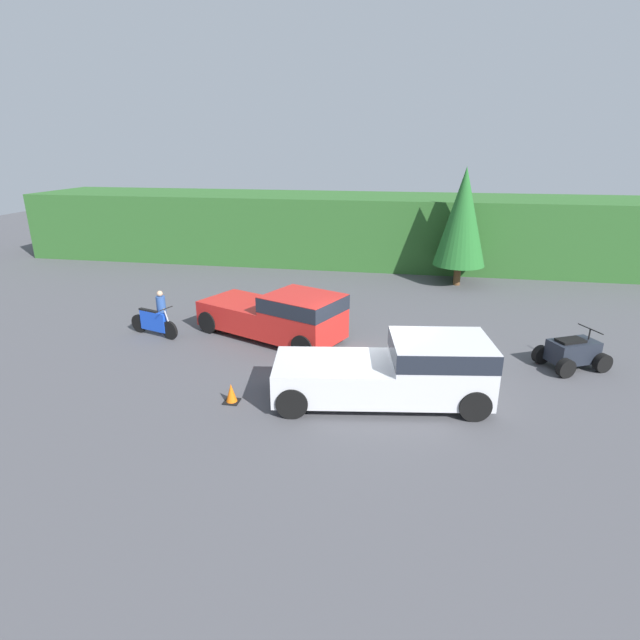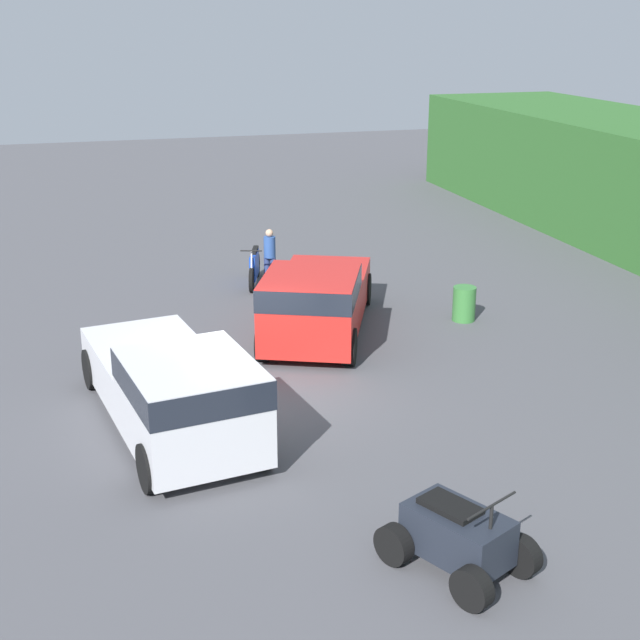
{
  "view_description": "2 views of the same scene",
  "coord_description": "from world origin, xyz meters",
  "px_view_note": "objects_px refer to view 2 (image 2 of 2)",
  "views": [
    {
      "loc": [
        1.22,
        -14.07,
        6.68
      ],
      "look_at": [
        -1.75,
        2.01,
        0.95
      ],
      "focal_mm": 28.0,
      "sensor_mm": 36.0,
      "label": 1
    },
    {
      "loc": [
        16.18,
        -3.17,
        7.42
      ],
      "look_at": [
        -1.75,
        2.01,
        0.95
      ],
      "focal_mm": 50.0,
      "sensor_mm": 36.0,
      "label": 2
    }
  ],
  "objects_px": {
    "pickup_truck_second": "(175,387)",
    "steel_barrel": "(464,304)",
    "quad_atv": "(457,537)",
    "traffic_cone": "(110,344)",
    "rider_person": "(270,255)",
    "pickup_truck_red": "(316,299)",
    "dirt_bike": "(254,267)"
  },
  "relations": [
    {
      "from": "pickup_truck_red",
      "to": "pickup_truck_second",
      "type": "relative_size",
      "value": 0.97
    },
    {
      "from": "steel_barrel",
      "to": "dirt_bike",
      "type": "bearing_deg",
      "value": -136.14
    },
    {
      "from": "pickup_truck_red",
      "to": "rider_person",
      "type": "relative_size",
      "value": 3.63
    },
    {
      "from": "pickup_truck_second",
      "to": "quad_atv",
      "type": "height_order",
      "value": "pickup_truck_second"
    },
    {
      "from": "rider_person",
      "to": "traffic_cone",
      "type": "bearing_deg",
      "value": -13.19
    },
    {
      "from": "pickup_truck_red",
      "to": "rider_person",
      "type": "bearing_deg",
      "value": -155.8
    },
    {
      "from": "pickup_truck_second",
      "to": "rider_person",
      "type": "height_order",
      "value": "pickup_truck_second"
    },
    {
      "from": "rider_person",
      "to": "steel_barrel",
      "type": "bearing_deg",
      "value": 75.67
    },
    {
      "from": "dirt_bike",
      "to": "traffic_cone",
      "type": "height_order",
      "value": "dirt_bike"
    },
    {
      "from": "pickup_truck_second",
      "to": "steel_barrel",
      "type": "relative_size",
      "value": 6.85
    },
    {
      "from": "pickup_truck_red",
      "to": "steel_barrel",
      "type": "relative_size",
      "value": 6.66
    },
    {
      "from": "quad_atv",
      "to": "rider_person",
      "type": "height_order",
      "value": "rider_person"
    },
    {
      "from": "pickup_truck_red",
      "to": "steel_barrel",
      "type": "bearing_deg",
      "value": 115.37
    },
    {
      "from": "traffic_cone",
      "to": "pickup_truck_second",
      "type": "bearing_deg",
      "value": 11.48
    },
    {
      "from": "quad_atv",
      "to": "pickup_truck_second",
      "type": "bearing_deg",
      "value": -175.4
    },
    {
      "from": "pickup_truck_second",
      "to": "dirt_bike",
      "type": "relative_size",
      "value": 2.79
    },
    {
      "from": "dirt_bike",
      "to": "steel_barrel",
      "type": "distance_m",
      "value": 6.39
    },
    {
      "from": "pickup_truck_second",
      "to": "steel_barrel",
      "type": "bearing_deg",
      "value": 111.15
    },
    {
      "from": "steel_barrel",
      "to": "rider_person",
      "type": "bearing_deg",
      "value": -138.2
    },
    {
      "from": "pickup_truck_red",
      "to": "quad_atv",
      "type": "bearing_deg",
      "value": 19.24
    },
    {
      "from": "quad_atv",
      "to": "rider_person",
      "type": "bearing_deg",
      "value": 150.76
    },
    {
      "from": "pickup_truck_red",
      "to": "dirt_bike",
      "type": "bearing_deg",
      "value": -150.66
    },
    {
      "from": "pickup_truck_second",
      "to": "traffic_cone",
      "type": "distance_m",
      "value": 4.69
    },
    {
      "from": "quad_atv",
      "to": "steel_barrel",
      "type": "relative_size",
      "value": 2.67
    },
    {
      "from": "pickup_truck_second",
      "to": "dirt_bike",
      "type": "bearing_deg",
      "value": 150.71
    },
    {
      "from": "pickup_truck_second",
      "to": "steel_barrel",
      "type": "distance_m",
      "value": 9.06
    },
    {
      "from": "quad_atv",
      "to": "steel_barrel",
      "type": "height_order",
      "value": "quad_atv"
    },
    {
      "from": "pickup_truck_second",
      "to": "quad_atv",
      "type": "xyz_separation_m",
      "value": [
        5.28,
        3.21,
        -0.47
      ]
    },
    {
      "from": "pickup_truck_red",
      "to": "quad_atv",
      "type": "xyz_separation_m",
      "value": [
        9.65,
        -0.7,
        -0.46
      ]
    },
    {
      "from": "rider_person",
      "to": "pickup_truck_second",
      "type": "bearing_deg",
      "value": 10.68
    },
    {
      "from": "rider_person",
      "to": "traffic_cone",
      "type": "xyz_separation_m",
      "value": [
        4.44,
        -4.77,
        -0.62
      ]
    },
    {
      "from": "quad_atv",
      "to": "traffic_cone",
      "type": "xyz_separation_m",
      "value": [
        -9.82,
        -4.13,
        -0.25
      ]
    }
  ]
}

